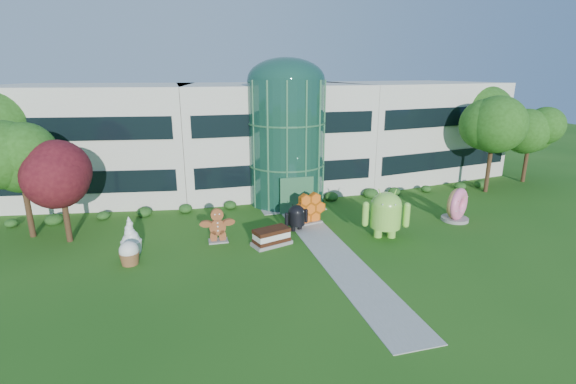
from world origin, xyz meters
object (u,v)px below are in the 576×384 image
object	(u,v)px
android_green	(386,211)
android_black	(297,216)
donut	(456,204)
gingerbread	(217,225)

from	to	relation	value
android_green	android_black	xyz separation A→B (m)	(-5.20, 2.69, -0.74)
android_green	donut	distance (m)	6.60
android_green	donut	size ratio (longest dim) A/B	1.44
donut	gingerbread	xyz separation A→B (m)	(-16.96, 0.66, -0.12)
android_green	gingerbread	world-z (taller)	android_green
android_green	donut	world-z (taller)	android_green
donut	gingerbread	size ratio (longest dim) A/B	1.02
android_black	android_green	bearing A→B (deg)	-40.80
android_green	gingerbread	bearing A→B (deg)	-171.55
android_black	donut	xyz separation A→B (m)	(11.61, -1.22, 0.19)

